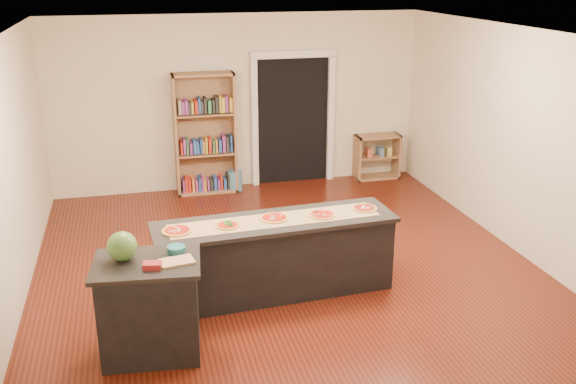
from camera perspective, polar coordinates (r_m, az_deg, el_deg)
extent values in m
cube|color=beige|center=(7.16, 0.39, 2.50)|extent=(6.00, 7.00, 2.80)
cube|color=#501A0D|center=(7.68, 0.37, -7.51)|extent=(6.00, 7.00, 0.01)
cube|color=white|center=(6.88, 0.42, 13.70)|extent=(6.00, 7.00, 0.01)
cube|color=black|center=(10.72, 0.40, 6.35)|extent=(1.20, 0.02, 2.10)
cube|color=silver|center=(10.54, -2.98, 6.09)|extent=(0.10, 0.08, 2.10)
cube|color=silver|center=(10.86, 3.81, 6.47)|extent=(0.10, 0.08, 2.10)
cube|color=silver|center=(10.48, 0.48, 12.15)|extent=(1.40, 0.08, 0.12)
cube|color=black|center=(7.16, -1.14, -5.94)|extent=(2.59, 0.65, 0.83)
cube|color=black|center=(6.98, -1.17, -2.69)|extent=(2.66, 0.72, 0.05)
cube|color=black|center=(6.21, -12.15, -10.23)|extent=(0.88, 0.62, 0.92)
cube|color=black|center=(5.99, -12.48, -6.25)|extent=(0.97, 0.71, 0.04)
cube|color=#9A6F4A|center=(10.28, -7.38, 5.13)|extent=(0.97, 0.34, 1.93)
cube|color=#9A6F4A|center=(11.15, 7.91, 3.14)|extent=(0.77, 0.33, 0.77)
cylinder|color=teal|center=(10.52, -4.73, 1.02)|extent=(0.23, 0.23, 0.34)
cube|color=#9E8051|center=(6.97, -1.16, -2.50)|extent=(2.33, 0.55, 0.00)
sphere|color=#144214|center=(6.01, -14.53, -4.71)|extent=(0.27, 0.27, 0.27)
cube|color=tan|center=(5.91, -9.86, -6.10)|extent=(0.33, 0.25, 0.02)
cube|color=maroon|center=(5.83, -11.97, -6.42)|extent=(0.18, 0.14, 0.06)
cylinder|color=#195966|center=(6.10, -9.90, -5.06)|extent=(0.17, 0.17, 0.06)
cylinder|color=tan|center=(6.77, -9.84, -3.41)|extent=(0.31, 0.31, 0.02)
cylinder|color=#A5190C|center=(6.77, -9.84, -3.34)|extent=(0.25, 0.25, 0.00)
cylinder|color=tan|center=(6.83, -5.40, -2.98)|extent=(0.26, 0.26, 0.02)
cylinder|color=#A5190C|center=(6.83, -5.41, -2.91)|extent=(0.21, 0.21, 0.00)
cylinder|color=tan|center=(7.00, -1.24, -2.33)|extent=(0.30, 0.30, 0.02)
cylinder|color=#A5190C|center=(7.00, -1.24, -2.26)|extent=(0.25, 0.25, 0.00)
cylinder|color=tan|center=(7.10, 3.03, -2.03)|extent=(0.29, 0.29, 0.02)
cylinder|color=#A5190C|center=(7.10, 3.03, -1.96)|extent=(0.24, 0.24, 0.00)
cylinder|color=tan|center=(7.33, 6.81, -1.44)|extent=(0.28, 0.28, 0.02)
cylinder|color=#A5190C|center=(7.32, 6.82, -1.38)|extent=(0.23, 0.23, 0.00)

